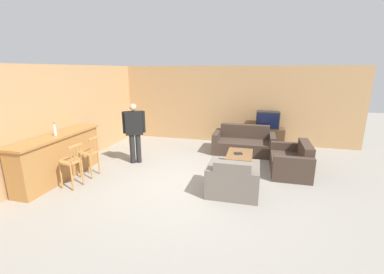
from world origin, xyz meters
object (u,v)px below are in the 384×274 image
object	(u,v)px
bar_chair_mid	(89,154)
tv	(268,120)
tv_unit	(266,137)
bottle	(55,130)
book_on_table	(238,153)
bar_chair_near	(71,163)
loveseat_right	(292,162)
person_by_window	(134,130)
coffee_table	(240,156)
couch_far	(244,144)
armchair_near	(233,180)

from	to	relation	value
bar_chair_mid	tv	world-z (taller)	tv
bar_chair_mid	tv_unit	distance (m)	5.41
bottle	book_on_table	world-z (taller)	bottle
bar_chair_near	loveseat_right	size ratio (longest dim) A/B	0.71
bar_chair_mid	loveseat_right	distance (m)	4.90
book_on_table	person_by_window	bearing A→B (deg)	-174.94
tv	bottle	size ratio (longest dim) A/B	2.41
loveseat_right	coffee_table	distance (m)	1.27
tv_unit	bar_chair_mid	bearing A→B (deg)	-139.83
loveseat_right	coffee_table	bearing A→B (deg)	-179.65
coffee_table	person_by_window	bearing A→B (deg)	-174.32
bar_chair_mid	person_by_window	size ratio (longest dim) A/B	0.60
loveseat_right	coffee_table	world-z (taller)	loveseat_right
bottle	book_on_table	bearing A→B (deg)	23.16
coffee_table	tv_unit	world-z (taller)	tv_unit
coffee_table	bottle	distance (m)	4.42
tv	book_on_table	bearing A→B (deg)	-109.24
couch_far	tv_unit	xyz separation A→B (m)	(0.68, 0.76, 0.04)
bar_chair_near	couch_far	size ratio (longest dim) A/B	0.54
tv_unit	bottle	bearing A→B (deg)	-140.81
coffee_table	book_on_table	world-z (taller)	book_on_table
tv_unit	book_on_table	size ratio (longest dim) A/B	4.73
loveseat_right	tv	world-z (taller)	tv
tv	person_by_window	bearing A→B (deg)	-145.78
bar_chair_near	bar_chair_mid	size ratio (longest dim) A/B	1.00
bar_chair_mid	couch_far	xyz separation A→B (m)	(3.45, 2.73, -0.26)
armchair_near	book_on_table	xyz separation A→B (m)	(-0.00, 1.42, 0.12)
couch_far	armchair_near	size ratio (longest dim) A/B	1.76
bar_chair_mid	coffee_table	bearing A→B (deg)	22.06
tv	tv_unit	bearing A→B (deg)	90.00
couch_far	armchair_near	distance (m)	2.79
armchair_near	loveseat_right	distance (m)	1.96
bar_chair_near	coffee_table	size ratio (longest dim) A/B	0.96
tv_unit	person_by_window	xyz separation A→B (m)	(-3.49, -2.38, 0.59)
armchair_near	book_on_table	world-z (taller)	armchair_near
bar_chair_near	person_by_window	xyz separation A→B (m)	(0.64, 1.73, 0.37)
tv_unit	loveseat_right	bearing A→B (deg)	-75.02
coffee_table	couch_far	bearing A→B (deg)	88.73
loveseat_right	tv_unit	bearing A→B (deg)	104.98
armchair_near	bar_chair_mid	bearing A→B (deg)	178.86
loveseat_right	coffee_table	xyz separation A→B (m)	(-1.27, -0.01, 0.06)
bar_chair_mid	loveseat_right	xyz separation A→B (m)	(4.69, 1.39, -0.26)
bar_chair_near	tv	world-z (taller)	tv
book_on_table	armchair_near	bearing A→B (deg)	-89.89
tv	bottle	distance (m)	6.05
bar_chair_mid	coffee_table	size ratio (longest dim) A/B	0.96
bar_chair_mid	couch_far	bearing A→B (deg)	38.31
loveseat_right	book_on_table	world-z (taller)	loveseat_right
bar_chair_mid	armchair_near	distance (m)	3.40
bar_chair_mid	person_by_window	xyz separation A→B (m)	(0.64, 1.11, 0.37)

